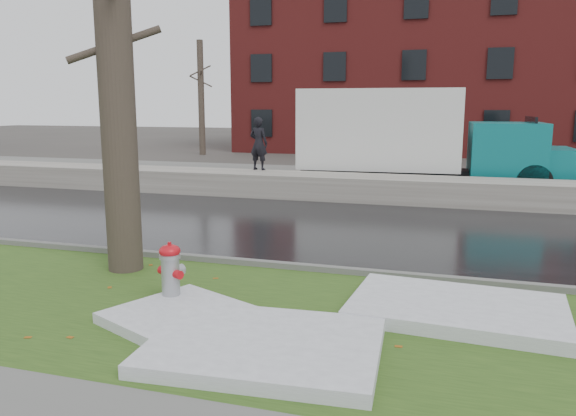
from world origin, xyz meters
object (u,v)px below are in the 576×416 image
(box_truck, at_px, (412,137))
(worker, at_px, (259,144))
(tree, at_px, (114,49))
(fire_hydrant, at_px, (171,271))

(box_truck, relative_size, worker, 5.92)
(tree, relative_size, worker, 4.25)
(tree, bearing_deg, box_truck, 70.59)
(box_truck, xyz_separation_m, worker, (-4.75, -1.94, -0.18))
(worker, bearing_deg, fire_hydrant, 113.14)
(tree, relative_size, box_truck, 0.72)
(tree, bearing_deg, fire_hydrant, -39.67)
(fire_hydrant, distance_m, tree, 3.83)
(fire_hydrant, bearing_deg, worker, 125.50)
(box_truck, bearing_deg, fire_hydrant, -103.24)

